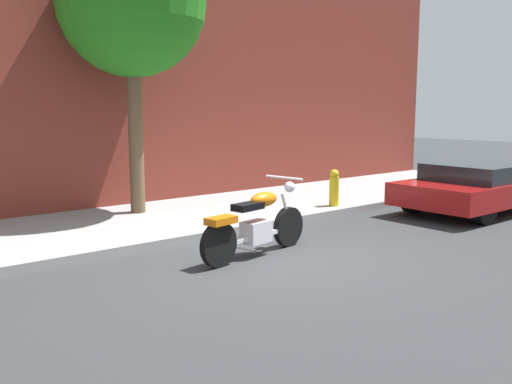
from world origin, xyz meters
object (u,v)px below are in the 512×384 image
object	(u,v)px
motorcycle	(256,225)
street_tree	(132,3)
fire_hydrant	(334,191)
parked_car_red	(483,185)

from	to	relation	value
motorcycle	street_tree	size ratio (longest dim) A/B	0.39
street_tree	fire_hydrant	size ratio (longest dim) A/B	6.11
motorcycle	parked_car_red	distance (m)	6.04
fire_hydrant	parked_car_red	bearing A→B (deg)	-36.83
fire_hydrant	motorcycle	bearing A→B (deg)	-154.95
motorcycle	parked_car_red	size ratio (longest dim) A/B	0.51
street_tree	fire_hydrant	bearing A→B (deg)	-29.32
parked_car_red	street_tree	bearing A→B (deg)	147.37
motorcycle	street_tree	bearing A→B (deg)	90.23
motorcycle	parked_car_red	world-z (taller)	motorcycle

